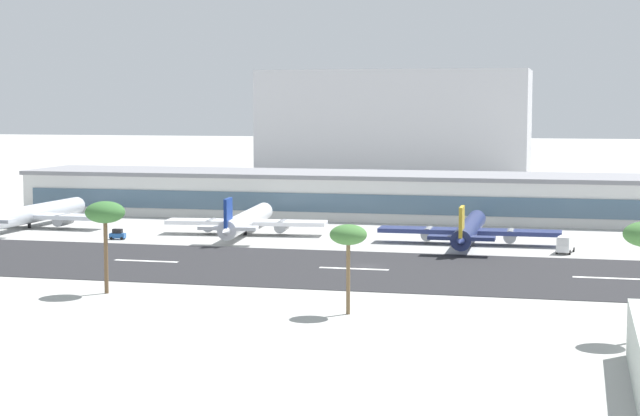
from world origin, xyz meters
The scene contains 14 objects.
ground_plane centered at (0.00, 0.00, 0.00)m, with size 1400.00×1400.00×0.00m, color #A8A8A3.
runway_strip centered at (0.00, -3.67, 0.04)m, with size 800.00×42.48×0.08m, color #262628.
runway_centreline_dash_3 centered at (-39.21, -3.67, 0.09)m, with size 12.00×1.20×0.01m, color white.
runway_centreline_dash_4 centered at (-1.46, -3.67, 0.09)m, with size 12.00×1.20×0.01m, color white.
runway_centreline_dash_5 centered at (40.67, -3.67, 0.09)m, with size 12.00×1.20×0.01m, color white.
terminal_building centered at (-8.92, 79.75, 5.47)m, with size 188.45×27.18×10.92m.
distant_hotel_block centered at (-30.28, 206.64, 19.99)m, with size 96.85×35.40×39.99m, color #BCBCC1.
airliner_black_tail_gate_0 centered at (-84.76, 37.81, 3.08)m, with size 35.17×46.32×9.66m.
airliner_navy_tail_gate_1 centered at (-33.62, 36.91, 2.98)m, with size 34.94×44.70×9.34m.
airliner_gold_tail_gate_2 centered at (14.31, 32.32, 2.93)m, with size 36.24×44.01×9.18m.
service_box_truck_0 centered at (33.16, 24.79, 1.79)m, with size 3.48×6.31×3.25m.
service_baggage_tug_1 centered at (-57.10, 23.73, 1.05)m, with size 3.34×2.14×2.20m.
palm_tree_1 centered at (-32.33, -34.96, 11.86)m, with size 5.87×5.87×13.70m.
palm_tree_2 centered at (5.73, -41.90, 10.46)m, with size 4.97×4.97×12.06m.
Camera 1 is at (35.07, -179.06, 27.98)m, focal length 59.94 mm.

